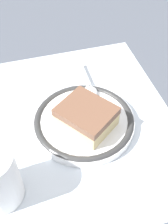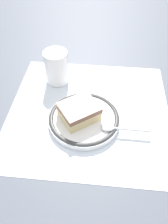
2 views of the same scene
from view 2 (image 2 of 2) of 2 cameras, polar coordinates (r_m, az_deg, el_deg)
The scene contains 7 objects.
ground_plane at distance 0.61m, azimuth 1.27°, elevation 0.23°, with size 2.40×2.40×0.00m, color #4C515B.
placemat at distance 0.61m, azimuth 1.27°, elevation 0.28°, with size 0.42×0.43×0.00m, color silver.
plate at distance 0.58m, azimuth -0.00°, elevation -1.72°, with size 0.18×0.18×0.02m.
cake_slice at distance 0.56m, azimuth -1.27°, elevation 0.10°, with size 0.11×0.12×0.04m.
spoon at distance 0.55m, azimuth 7.39°, elevation -3.95°, with size 0.03×0.12×0.01m.
cup at distance 0.68m, azimuth -6.93°, elevation 10.79°, with size 0.07×0.07×0.10m.
napkin at distance 0.69m, azimuth 13.02°, elevation 5.84°, with size 0.09×0.12×0.00m, color white.
Camera 2 is at (0.41, 0.03, 0.45)m, focal length 36.17 mm.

